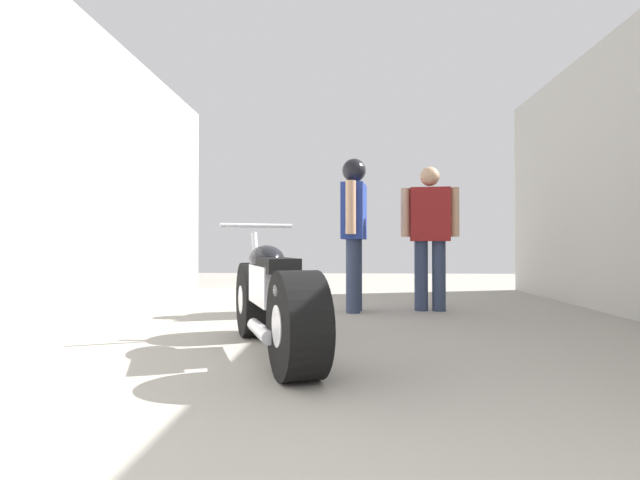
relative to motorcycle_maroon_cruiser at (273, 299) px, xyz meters
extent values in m
plane|color=#9E998E|center=(0.66, 0.89, -0.39)|extent=(18.90, 18.90, 0.00)
cube|color=#B7B5AD|center=(-2.19, 0.89, 1.19)|extent=(0.08, 8.66, 3.15)
cylinder|color=black|center=(-0.26, 0.69, -0.08)|extent=(0.44, 0.67, 0.62)
cylinder|color=silver|center=(-0.26, 0.69, -0.08)|extent=(0.32, 0.31, 0.24)
cylinder|color=black|center=(0.23, -0.62, -0.08)|extent=(0.44, 0.67, 0.62)
cylinder|color=silver|center=(0.23, -0.62, -0.08)|extent=(0.32, 0.31, 0.24)
cube|color=silver|center=(-0.01, 0.04, 0.10)|extent=(0.43, 0.66, 0.27)
ellipsoid|color=black|center=(-0.09, 0.24, 0.27)|extent=(0.41, 0.56, 0.21)
cube|color=black|center=(0.05, -0.13, 0.24)|extent=(0.36, 0.51, 0.10)
ellipsoid|color=black|center=(0.22, -0.58, 0.12)|extent=(0.38, 0.49, 0.23)
cylinder|color=silver|center=(-0.24, 0.66, 0.21)|extent=(0.13, 0.25, 0.56)
cylinder|color=silver|center=(-0.23, 0.62, 0.54)|extent=(0.57, 0.24, 0.03)
cylinder|color=silver|center=(-0.04, -0.28, -0.17)|extent=(0.27, 0.53, 0.09)
cylinder|color=#2D3851|center=(1.60, 2.38, 0.02)|extent=(0.17, 0.17, 0.82)
cylinder|color=#2D3851|center=(1.40, 2.40, 0.02)|extent=(0.17, 0.17, 0.82)
cube|color=maroon|center=(1.50, 2.39, 0.75)|extent=(0.47, 0.29, 0.63)
cylinder|color=tan|center=(1.78, 2.36, 0.77)|extent=(0.12, 0.12, 0.58)
cylinder|color=tan|center=(1.22, 2.42, 0.77)|extent=(0.12, 0.12, 0.58)
sphere|color=tan|center=(1.50, 2.39, 1.20)|extent=(0.23, 0.23, 0.23)
cylinder|color=#2D3851|center=(0.59, 2.16, 0.03)|extent=(0.18, 0.18, 0.84)
cylinder|color=#2D3851|center=(0.62, 2.36, 0.03)|extent=(0.18, 0.18, 0.84)
cube|color=navy|center=(0.61, 2.26, 0.78)|extent=(0.32, 0.50, 0.64)
cylinder|color=tan|center=(0.56, 1.97, 0.80)|extent=(0.13, 0.13, 0.59)
cylinder|color=tan|center=(0.65, 2.55, 0.80)|extent=(0.13, 0.13, 0.59)
sphere|color=black|center=(0.61, 2.26, 1.24)|extent=(0.23, 0.23, 0.23)
sphere|color=black|center=(0.61, 2.26, 1.26)|extent=(0.27, 0.27, 0.27)
camera|label=1|loc=(0.50, -3.34, 0.37)|focal=27.05mm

